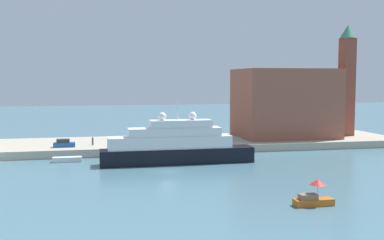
# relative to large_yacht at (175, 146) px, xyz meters

# --- Properties ---
(ground) EXTENTS (400.00, 400.00, 0.00)m
(ground) POSITION_rel_large_yacht_xyz_m (-2.40, -7.02, -3.05)
(ground) COLOR slate
(quay_dock) EXTENTS (110.00, 20.15, 1.55)m
(quay_dock) POSITION_rel_large_yacht_xyz_m (-2.40, 19.05, -2.27)
(quay_dock) COLOR #ADA38E
(quay_dock) RESTS_ON ground
(large_yacht) EXTENTS (26.44, 4.19, 11.12)m
(large_yacht) POSITION_rel_large_yacht_xyz_m (0.00, 0.00, 0.00)
(large_yacht) COLOR black
(large_yacht) RESTS_ON ground
(small_motorboat) EXTENTS (4.61, 1.86, 3.04)m
(small_motorboat) POSITION_rel_large_yacht_xyz_m (10.73, -30.06, -1.96)
(small_motorboat) COLOR #C66019
(small_motorboat) RESTS_ON ground
(work_barge) EXTENTS (4.99, 1.54, 0.87)m
(work_barge) POSITION_rel_large_yacht_xyz_m (-18.30, 5.56, -2.61)
(work_barge) COLOR silver
(work_barge) RESTS_ON ground
(harbor_building) EXTENTS (21.03, 15.72, 15.27)m
(harbor_building) POSITION_rel_large_yacht_xyz_m (28.72, 20.16, 6.14)
(harbor_building) COLOR #93513D
(harbor_building) RESTS_ON quay_dock
(bell_tower) EXTENTS (3.80, 3.80, 25.37)m
(bell_tower) POSITION_rel_large_yacht_xyz_m (43.57, 19.43, 12.04)
(bell_tower) COLOR brown
(bell_tower) RESTS_ON quay_dock
(parked_car) EXTENTS (4.03, 1.65, 1.57)m
(parked_car) POSITION_rel_large_yacht_xyz_m (-19.26, 13.38, -0.82)
(parked_car) COLOR #1E4C99
(parked_car) RESTS_ON quay_dock
(person_figure) EXTENTS (0.36, 0.36, 1.66)m
(person_figure) POSITION_rel_large_yacht_xyz_m (-13.89, 15.00, -0.73)
(person_figure) COLOR #4C4C4C
(person_figure) RESTS_ON quay_dock
(mooring_bollard) EXTENTS (0.54, 0.54, 0.70)m
(mooring_bollard) POSITION_rel_large_yacht_xyz_m (1.50, 10.02, -1.14)
(mooring_bollard) COLOR black
(mooring_bollard) RESTS_ON quay_dock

